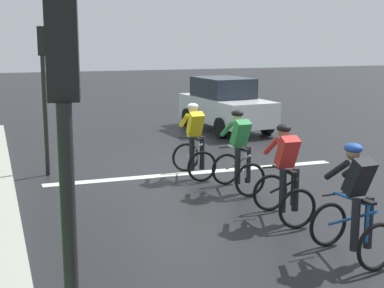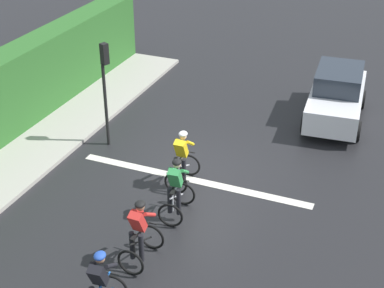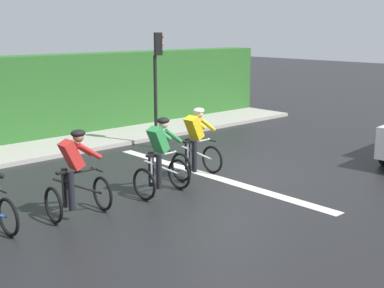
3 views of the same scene
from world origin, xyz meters
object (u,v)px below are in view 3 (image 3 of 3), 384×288
object	(u,v)px
cyclist_second	(76,176)
traffic_light_near_crossing	(157,72)
cyclist_mid	(161,158)
cyclist_fourth	(196,145)

from	to	relation	value
cyclist_second	traffic_light_near_crossing	world-z (taller)	traffic_light_near_crossing
cyclist_second	traffic_light_near_crossing	bearing A→B (deg)	-53.61
cyclist_mid	traffic_light_near_crossing	xyz separation A→B (m)	(3.52, -2.75, 1.43)
cyclist_fourth	traffic_light_near_crossing	xyz separation A→B (m)	(3.08, -1.32, 1.43)
traffic_light_near_crossing	cyclist_fourth	bearing A→B (deg)	156.76
cyclist_mid	cyclist_fourth	distance (m)	1.50
cyclist_second	cyclist_fourth	size ratio (longest dim) A/B	1.00
cyclist_fourth	cyclist_second	bearing A→B (deg)	96.87
cyclist_second	cyclist_fourth	xyz separation A→B (m)	(0.41, -3.41, 0.00)
cyclist_fourth	traffic_light_near_crossing	size ratio (longest dim) A/B	0.50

